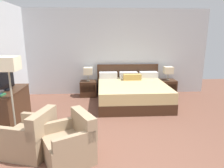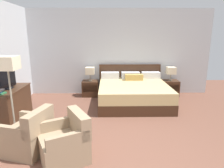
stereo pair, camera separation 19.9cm
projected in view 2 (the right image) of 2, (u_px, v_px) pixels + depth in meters
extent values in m
plane|color=brown|center=(115.00, 164.00, 3.07)|extent=(11.67, 11.67, 0.00)
cube|color=silver|center=(111.00, 52.00, 6.55)|extent=(6.52, 0.06, 2.76)
cube|color=#422819|center=(133.00, 99.00, 5.77)|extent=(1.95, 1.99, 0.28)
cube|color=#D6BC7F|center=(133.00, 89.00, 5.70)|extent=(1.93, 1.97, 0.29)
cube|color=#422819|center=(130.00, 79.00, 6.68)|extent=(2.03, 0.05, 1.00)
cube|color=silver|center=(110.00, 75.00, 6.43)|extent=(0.57, 0.28, 0.20)
cube|color=silver|center=(130.00, 75.00, 6.45)|extent=(0.57, 0.28, 0.20)
cube|color=silver|center=(151.00, 75.00, 6.46)|extent=(0.57, 0.28, 0.20)
cube|color=tan|center=(134.00, 77.00, 6.19)|extent=(0.55, 0.22, 0.18)
cube|color=#422819|center=(90.00, 88.00, 6.50)|extent=(0.52, 0.45, 0.50)
cube|color=black|center=(90.00, 89.00, 6.27)|extent=(0.44, 0.01, 0.22)
cube|color=#422819|center=(170.00, 88.00, 6.55)|extent=(0.52, 0.45, 0.50)
cube|color=black|center=(172.00, 88.00, 6.32)|extent=(0.44, 0.01, 0.22)
cylinder|color=gray|center=(90.00, 81.00, 6.44)|extent=(0.11, 0.11, 0.02)
cylinder|color=gray|center=(90.00, 77.00, 6.41)|extent=(0.02, 0.02, 0.20)
cube|color=beige|center=(90.00, 71.00, 6.36)|extent=(0.27, 0.27, 0.22)
cylinder|color=gray|center=(170.00, 80.00, 6.49)|extent=(0.11, 0.11, 0.02)
cylinder|color=gray|center=(171.00, 77.00, 6.46)|extent=(0.02, 0.02, 0.20)
cube|color=beige|center=(171.00, 71.00, 6.41)|extent=(0.27, 0.27, 0.22)
cube|color=#422819|center=(9.00, 105.00, 4.54)|extent=(0.55, 1.20, 0.76)
cube|color=#482C1C|center=(7.00, 90.00, 4.46)|extent=(0.57, 1.24, 0.02)
cube|color=black|center=(8.00, 88.00, 4.48)|extent=(0.18, 0.24, 0.02)
cube|color=black|center=(6.00, 77.00, 4.42)|extent=(0.04, 0.77, 0.54)
cube|color=black|center=(7.00, 77.00, 4.42)|extent=(0.01, 0.75, 0.52)
cube|color=#9E8466|center=(27.00, 140.00, 3.40)|extent=(0.84, 0.84, 0.40)
cube|color=#9E8466|center=(39.00, 121.00, 3.24)|extent=(0.34, 0.70, 0.36)
cube|color=#9E8466|center=(12.00, 132.00, 3.05)|extent=(0.63, 0.26, 0.18)
cube|color=#9E8466|center=(36.00, 117.00, 3.61)|extent=(0.63, 0.26, 0.18)
cube|color=#9E8466|center=(63.00, 148.00, 3.15)|extent=(0.92, 0.92, 0.40)
cube|color=#9E8466|center=(79.00, 122.00, 3.19)|extent=(0.46, 0.68, 0.36)
cube|color=#9E8466|center=(68.00, 140.00, 2.83)|extent=(0.59, 0.37, 0.18)
cube|color=#9E8466|center=(57.00, 124.00, 3.33)|extent=(0.59, 0.37, 0.18)
cylinder|color=gray|center=(16.00, 135.00, 3.97)|extent=(0.28, 0.28, 0.02)
cylinder|color=gray|center=(12.00, 103.00, 3.81)|extent=(0.03, 0.03, 1.30)
cube|color=beige|center=(7.00, 63.00, 3.62)|extent=(0.35, 0.35, 0.25)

